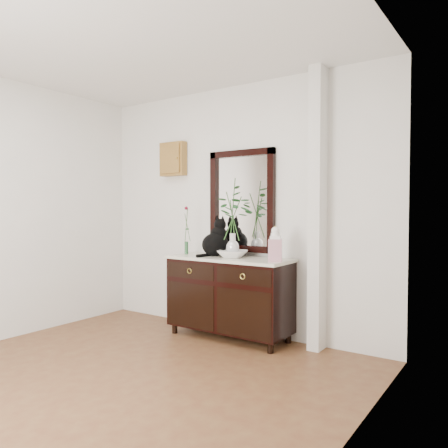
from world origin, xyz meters
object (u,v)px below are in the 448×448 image
Objects in this scene: sideboard at (229,293)px; lotus_bowl at (233,254)px; cat at (215,237)px; ginger_jar at (275,244)px.

sideboard is 4.33× the size of lotus_bowl.
cat is 1.33× the size of lotus_bowl.
cat reaches higher than sideboard.
cat is at bearing 172.64° from ginger_jar.
sideboard is at bearing 171.61° from lotus_bowl.
ginger_jar is (0.57, -0.06, 0.55)m from sideboard.
sideboard is at bearing 173.74° from ginger_jar.
ginger_jar is at bearing -1.48° from cat.
ginger_jar is at bearing -6.26° from sideboard.
lotus_bowl is 0.89× the size of ginger_jar.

